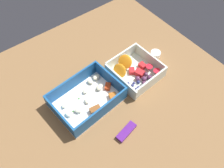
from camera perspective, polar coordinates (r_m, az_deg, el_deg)
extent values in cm
cube|color=brown|center=(76.74, -0.25, -2.45)|extent=(80.00, 80.00, 2.00)
cube|color=white|center=(74.06, -6.24, -4.37)|extent=(22.31, 17.18, 0.60)
cube|color=#19518C|center=(75.02, -0.41, 1.31)|extent=(1.98, 15.35, 5.29)
cube|color=#19518C|center=(69.44, -13.04, -7.95)|extent=(1.98, 15.35, 5.29)
cube|color=#19518C|center=(68.45, -2.55, -7.02)|extent=(19.79, 2.38, 5.29)
cube|color=#19518C|center=(75.27, -9.98, 0.37)|extent=(19.79, 2.38, 5.29)
ellipsoid|color=beige|center=(74.97, -6.68, -1.75)|extent=(2.59, 2.09, 1.14)
ellipsoid|color=beige|center=(71.61, -8.67, -6.38)|extent=(2.98, 2.81, 1.22)
ellipsoid|color=beige|center=(73.24, -11.99, -5.33)|extent=(2.52, 2.36, 1.03)
ellipsoid|color=beige|center=(72.93, -6.38, -4.30)|extent=(1.87, 2.33, 1.03)
ellipsoid|color=beige|center=(76.92, -5.49, 0.57)|extent=(2.30, 2.75, 1.17)
ellipsoid|color=beige|center=(77.77, -3.97, 1.80)|extent=(3.12, 2.44, 1.40)
ellipsoid|color=beige|center=(75.20, -3.13, -0.81)|extent=(3.28, 2.79, 1.39)
ellipsoid|color=beige|center=(71.37, -10.97, -7.54)|extent=(2.20, 2.60, 1.10)
cube|color=red|center=(75.57, -1.26, -0.74)|extent=(3.10, 3.06, 1.29)
cube|color=brown|center=(70.92, -4.24, -6.47)|extent=(3.56, 2.37, 1.79)
cube|color=#AD5B1E|center=(73.06, 0.35, -3.52)|extent=(3.38, 4.09, 1.53)
cube|color=#387A33|center=(72.49, -8.79, -6.40)|extent=(0.60, 0.40, 0.20)
cube|color=#387A33|center=(74.48, -8.39, -3.67)|extent=(0.60, 0.40, 0.20)
cube|color=#387A33|center=(72.40, -9.80, -6.80)|extent=(0.60, 0.40, 0.20)
cube|color=silver|center=(80.48, 5.73, 2.62)|extent=(16.19, 16.25, 0.60)
cube|color=silver|center=(82.41, 9.55, 6.29)|extent=(1.49, 15.40, 4.30)
cube|color=silver|center=(75.25, 1.88, 0.88)|extent=(1.49, 15.40, 4.30)
cube|color=silver|center=(75.87, 9.77, 0.40)|extent=(14.13, 1.42, 4.30)
cube|color=silver|center=(81.85, 2.24, 6.77)|extent=(14.13, 1.42, 4.30)
ellipsoid|color=orange|center=(79.98, 3.33, 5.62)|extent=(5.87, 6.33, 4.86)
ellipsoid|color=orange|center=(77.16, 1.91, 3.35)|extent=(4.76, 5.75, 5.06)
cube|color=red|center=(81.74, 7.66, 4.62)|extent=(1.93, 2.56, 1.53)
cube|color=red|center=(79.80, 5.01, 3.30)|extent=(2.95, 3.08, 1.48)
cube|color=red|center=(79.28, 6.92, 2.78)|extent=(3.21, 3.67, 1.84)
sphere|color=#562D4C|center=(77.85, 6.46, 1.41)|extent=(1.70, 1.70, 1.70)
sphere|color=#562D4C|center=(77.95, 8.10, 1.31)|extent=(1.86, 1.86, 1.86)
sphere|color=#562D4C|center=(78.62, 9.40, 1.65)|extent=(1.79, 1.79, 1.79)
sphere|color=#562D4C|center=(79.51, 8.56, 2.44)|extent=(1.41, 1.41, 1.41)
sphere|color=#562D4C|center=(76.82, 8.14, 0.11)|extent=(1.77, 1.77, 1.77)
cone|color=red|center=(80.26, 11.14, 2.87)|extent=(2.49, 2.49, 1.99)
cone|color=red|center=(81.03, 9.30, 3.97)|extent=(2.48, 2.48, 1.99)
sphere|color=navy|center=(76.34, 5.19, -0.36)|extent=(1.08, 1.08, 1.08)
sphere|color=navy|center=(77.27, 6.67, 0.47)|extent=(1.19, 1.19, 1.19)
sphere|color=navy|center=(76.81, 4.12, 0.17)|extent=(0.95, 0.95, 0.95)
sphere|color=navy|center=(76.16, 6.71, -0.83)|extent=(1.00, 1.00, 1.00)
sphere|color=navy|center=(75.66, 6.18, -1.27)|extent=(1.04, 1.04, 1.04)
sphere|color=navy|center=(77.07, 5.52, 0.25)|extent=(0.90, 0.90, 0.90)
cube|color=#51197A|center=(68.64, 3.64, -11.88)|extent=(7.33, 3.71, 1.20)
cylinder|color=white|center=(86.77, 10.90, 7.42)|extent=(3.70, 3.70, 1.93)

